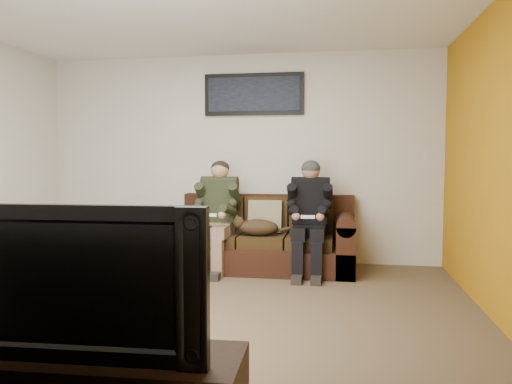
% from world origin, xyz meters
% --- Properties ---
extents(floor, '(5.00, 5.00, 0.00)m').
position_xyz_m(floor, '(0.00, 0.00, 0.00)').
color(floor, brown).
rests_on(floor, ground).
extents(wall_back, '(5.00, 0.00, 5.00)m').
position_xyz_m(wall_back, '(0.00, 2.25, 1.30)').
color(wall_back, beige).
rests_on(wall_back, ground).
extents(wall_front, '(5.00, 0.00, 5.00)m').
position_xyz_m(wall_front, '(0.00, -2.25, 1.30)').
color(wall_front, beige).
rests_on(wall_front, ground).
extents(wall_right, '(0.00, 4.50, 4.50)m').
position_xyz_m(wall_right, '(2.50, 0.00, 1.30)').
color(wall_right, beige).
rests_on(wall_right, ground).
extents(accent_wall_right, '(0.00, 4.50, 4.50)m').
position_xyz_m(accent_wall_right, '(2.49, 0.00, 1.30)').
color(accent_wall_right, '#B77912').
rests_on(accent_wall_right, ground).
extents(sofa, '(2.10, 0.91, 0.86)m').
position_xyz_m(sofa, '(0.39, 1.83, 0.32)').
color(sofa, '#32190F').
rests_on(sofa, ground).
extents(throw_pillow, '(0.40, 0.19, 0.40)m').
position_xyz_m(throw_pillow, '(0.39, 1.86, 0.61)').
color(throw_pillow, '#8C805C').
rests_on(throw_pillow, sofa).
extents(throw_blanket, '(0.43, 0.21, 0.08)m').
position_xyz_m(throw_blanket, '(-0.24, 2.09, 0.86)').
color(throw_blanket, '#C2B18F').
rests_on(throw_blanket, sofa).
extents(person_left, '(0.51, 0.87, 1.28)m').
position_xyz_m(person_left, '(-0.15, 1.65, 0.71)').
color(person_left, '#8B6E57').
rests_on(person_left, sofa).
extents(person_right, '(0.51, 0.86, 1.28)m').
position_xyz_m(person_right, '(0.93, 1.65, 0.72)').
color(person_right, black).
rests_on(person_right, sofa).
extents(cat, '(0.66, 0.26, 0.24)m').
position_xyz_m(cat, '(0.33, 1.61, 0.52)').
color(cat, '#48341C').
rests_on(cat, sofa).
extents(framed_poster, '(1.25, 0.05, 0.52)m').
position_xyz_m(framed_poster, '(0.19, 2.22, 2.10)').
color(framed_poster, black).
rests_on(framed_poster, wall_back).
extents(television, '(1.18, 0.20, 0.68)m').
position_xyz_m(television, '(0.15, -1.95, 0.78)').
color(television, black).
rests_on(television, tv_stand).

